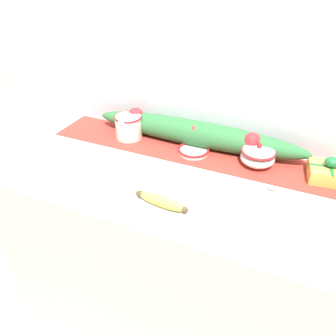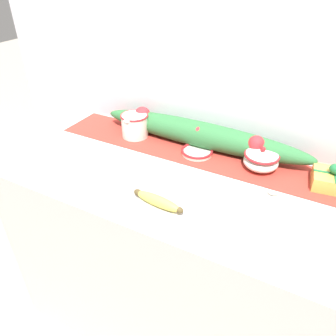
{
  "view_description": "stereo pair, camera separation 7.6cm",
  "coord_description": "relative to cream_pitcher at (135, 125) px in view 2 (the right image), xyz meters",
  "views": [
    {
      "loc": [
        0.38,
        -0.93,
        1.59
      ],
      "look_at": [
        -0.0,
        -0.03,
        0.95
      ],
      "focal_mm": 35.0,
      "sensor_mm": 36.0,
      "label": 1
    },
    {
      "loc": [
        0.45,
        -0.89,
        1.59
      ],
      "look_at": [
        -0.0,
        -0.03,
        0.95
      ],
      "focal_mm": 35.0,
      "sensor_mm": 36.0,
      "label": 2
    }
  ],
  "objects": [
    {
      "name": "small_dish",
      "position": [
        0.31,
        -0.01,
        -0.04
      ],
      "size": [
        0.13,
        0.13,
        0.02
      ],
      "color": "white",
      "rests_on": "countertop"
    },
    {
      "name": "banana",
      "position": [
        0.33,
        -0.37,
        -0.04
      ],
      "size": [
        0.19,
        0.05,
        0.04
      ],
      "rotation": [
        0.0,
        0.0,
        -0.09
      ],
      "color": "#DBCC4C",
      "rests_on": "countertop"
    },
    {
      "name": "cream_pitcher",
      "position": [
        0.0,
        0.0,
        0.0
      ],
      "size": [
        0.12,
        0.14,
        0.11
      ],
      "color": "white",
      "rests_on": "countertop"
    },
    {
      "name": "spoon",
      "position": [
        0.63,
        -0.14,
        -0.05
      ],
      "size": [
        0.19,
        0.03,
        0.01
      ],
      "rotation": [
        0.0,
        0.0,
        0.05
      ],
      "color": "#A89E89",
      "rests_on": "countertop"
    },
    {
      "name": "back_wall",
      "position": [
        0.29,
        0.14,
        0.24
      ],
      "size": [
        2.14,
        0.04,
        2.4
      ],
      "primitive_type": "cube",
      "color": "silver",
      "rests_on": "ground_plane"
    },
    {
      "name": "table_runner",
      "position": [
        0.29,
        -0.0,
        -0.06
      ],
      "size": [
        1.23,
        0.22,
        0.0
      ],
      "primitive_type": "cube",
      "color": "#B23328",
      "rests_on": "countertop"
    },
    {
      "name": "gift_box",
      "position": [
        0.82,
        0.0,
        -0.02
      ],
      "size": [
        0.16,
        0.14,
        0.09
      ],
      "rotation": [
        0.0,
        0.0,
        0.14
      ],
      "color": "gold",
      "rests_on": "countertop"
    },
    {
      "name": "ground_plane",
      "position": [
        0.29,
        -0.19,
        -0.96
      ],
      "size": [
        12.0,
        12.0,
        0.0
      ],
      "primitive_type": "plane",
      "color": "#B2A899"
    },
    {
      "name": "countertop",
      "position": [
        0.29,
        -0.19,
        -0.51
      ],
      "size": [
        1.34,
        0.62,
        0.9
      ],
      "primitive_type": "cube",
      "color": "#B7B2AD",
      "rests_on": "ground_plane"
    },
    {
      "name": "napkin_stack",
      "position": [
        -0.25,
        -0.33,
        -0.04
      ],
      "size": [
        0.19,
        0.19,
        0.03
      ],
      "primitive_type": "cube",
      "rotation": [
        0.0,
        0.0,
        -0.13
      ],
      "color": "white",
      "rests_on": "countertop"
    },
    {
      "name": "poinsettia_garland",
      "position": [
        0.29,
        0.05,
        -0.0
      ],
      "size": [
        0.93,
        0.12,
        0.12
      ],
      "color": "#2D6B38",
      "rests_on": "countertop"
    },
    {
      "name": "sugar_bowl",
      "position": [
        0.56,
        -0.0,
        -0.01
      ],
      "size": [
        0.13,
        0.13,
        0.09
      ],
      "color": "white",
      "rests_on": "countertop"
    }
  ]
}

